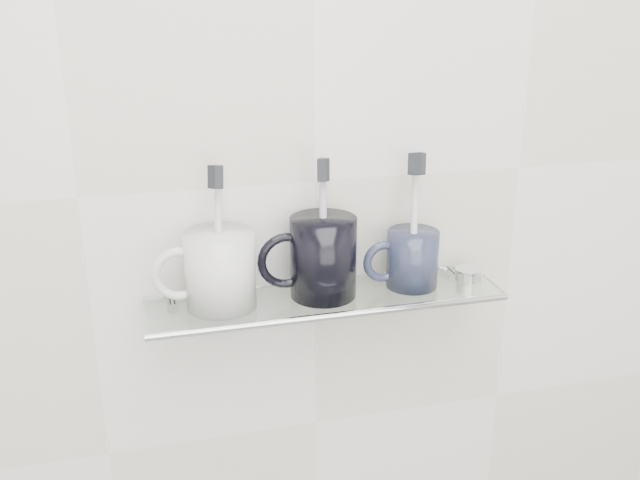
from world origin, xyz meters
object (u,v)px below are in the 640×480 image
object	(u,v)px
mug_left	(220,270)
mug_center	(323,257)
shelf_glass	(326,299)
mug_right	(412,259)

from	to	relation	value
mug_left	mug_center	distance (m)	0.14
shelf_glass	mug_left	bearing A→B (deg)	178.03
mug_left	mug_right	xyz separation A→B (m)	(0.27, 0.00, -0.01)
shelf_glass	mug_left	size ratio (longest dim) A/B	4.74
shelf_glass	mug_left	distance (m)	0.16
shelf_glass	mug_center	xyz separation A→B (m)	(-0.00, 0.00, 0.06)
mug_right	mug_center	bearing A→B (deg)	-156.35
shelf_glass	mug_right	bearing A→B (deg)	2.21
shelf_glass	mug_center	bearing A→B (deg)	116.83
mug_left	mug_right	world-z (taller)	mug_left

